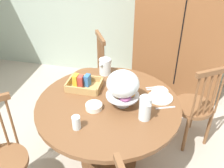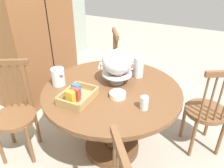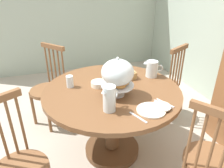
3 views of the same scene
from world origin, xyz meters
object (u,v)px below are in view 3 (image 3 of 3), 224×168
at_px(pastry_stand_with_dome, 118,74).
at_px(cereal_bowl, 98,84).
at_px(milk_pitcher, 152,69).
at_px(dining_table, 112,108).
at_px(drinking_glass, 70,81).
at_px(cereal_basket, 121,71).
at_px(windsor_chair_facing_door, 211,163).
at_px(windsor_chair_near_window, 49,90).
at_px(orange_juice_pitcher, 109,100).
at_px(china_plate_small, 161,106).
at_px(windsor_chair_far_side, 164,85).
at_px(china_plate_large, 151,110).

bearing_deg(pastry_stand_with_dome, cereal_bowl, -153.95).
distance_m(pastry_stand_with_dome, milk_pitcher, 0.55).
relative_size(dining_table, drinking_glass, 11.36).
distance_m(cereal_bowl, drinking_glass, 0.26).
height_order(milk_pitcher, cereal_basket, milk_pitcher).
bearing_deg(cereal_basket, windsor_chair_facing_door, 15.45).
xyz_separation_m(windsor_chair_near_window, orange_juice_pitcher, (1.07, 0.43, 0.38)).
relative_size(china_plate_small, cereal_bowl, 1.07).
bearing_deg(cereal_bowl, orange_juice_pitcher, -3.60).
relative_size(windsor_chair_far_side, china_plate_small, 6.50).
bearing_deg(pastry_stand_with_dome, china_plate_small, 39.86).
bearing_deg(windsor_chair_facing_door, windsor_chair_near_window, -145.91).
height_order(orange_juice_pitcher, china_plate_small, orange_juice_pitcher).
xyz_separation_m(milk_pitcher, china_plate_large, (0.58, -0.31, -0.07)).
height_order(windsor_chair_near_window, orange_juice_pitcher, windsor_chair_near_window).
xyz_separation_m(china_plate_large, drinking_glass, (-0.59, -0.52, 0.05)).
bearing_deg(china_plate_small, windsor_chair_far_side, 146.19).
xyz_separation_m(orange_juice_pitcher, china_plate_large, (0.11, 0.30, -0.09)).
height_order(cereal_basket, cereal_bowl, cereal_basket).
distance_m(pastry_stand_with_dome, cereal_basket, 0.47).
bearing_deg(windsor_chair_far_side, dining_table, -62.97).
height_order(windsor_chair_near_window, pastry_stand_with_dome, pastry_stand_with_dome).
xyz_separation_m(windsor_chair_facing_door, drinking_glass, (-0.95, -0.84, 0.34)).
bearing_deg(windsor_chair_facing_door, china_plate_large, -138.64).
distance_m(dining_table, orange_juice_pitcher, 0.46).
xyz_separation_m(cereal_basket, china_plate_large, (0.71, -0.02, -0.03)).
relative_size(windsor_chair_near_window, windsor_chair_far_side, 1.00).
xyz_separation_m(pastry_stand_with_dome, china_plate_small, (0.30, 0.25, -0.18)).
height_order(orange_juice_pitcher, milk_pitcher, orange_juice_pitcher).
bearing_deg(cereal_basket, windsor_chair_near_window, -121.85).
bearing_deg(china_plate_large, orange_juice_pitcher, -109.96).
relative_size(dining_table, windsor_chair_near_window, 1.28).
height_order(cereal_basket, china_plate_large, cereal_basket).
xyz_separation_m(windsor_chair_facing_door, pastry_stand_with_dome, (-0.67, -0.47, 0.48)).
bearing_deg(windsor_chair_far_side, orange_juice_pitcher, -51.91).
distance_m(windsor_chair_facing_door, drinking_glass, 1.31).
relative_size(pastry_stand_with_dome, milk_pitcher, 1.77).
bearing_deg(windsor_chair_near_window, china_plate_large, 31.59).
relative_size(pastry_stand_with_dome, china_plate_small, 2.29).
height_order(milk_pitcher, china_plate_large, milk_pitcher).
distance_m(windsor_chair_near_window, china_plate_small, 1.45).
height_order(dining_table, china_plate_large, china_plate_large).
bearing_deg(windsor_chair_facing_door, cereal_bowl, -146.68).
distance_m(windsor_chair_far_side, drinking_glass, 1.25).
bearing_deg(windsor_chair_facing_door, milk_pitcher, -179.48).
relative_size(milk_pitcher, china_plate_large, 0.88).
bearing_deg(windsor_chair_facing_door, drinking_glass, -138.60).
bearing_deg(windsor_chair_near_window, dining_table, 36.72).
bearing_deg(china_plate_small, drinking_glass, -133.62).
relative_size(cereal_basket, china_plate_large, 1.44).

